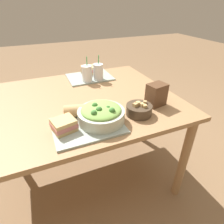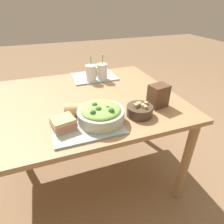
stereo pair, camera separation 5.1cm
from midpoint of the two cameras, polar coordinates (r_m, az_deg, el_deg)
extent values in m
plane|color=#846647|center=(1.80, -8.54, -17.71)|extent=(12.00, 12.00, 0.00)
cube|color=#A37A51|center=(1.34, -10.97, 3.34)|extent=(1.33, 1.07, 0.03)
cylinder|color=#A37A51|center=(1.47, 20.03, -13.64)|extent=(0.06, 0.06, 0.72)
cylinder|color=#A37A51|center=(1.96, -30.70, -4.01)|extent=(0.06, 0.06, 0.72)
cylinder|color=#A37A51|center=(2.09, 3.25, 2.99)|extent=(0.06, 0.06, 0.72)
cube|color=#99A89E|center=(1.04, -8.90, -4.14)|extent=(0.37, 0.29, 0.01)
cube|color=#99A89E|center=(1.70, -7.71, 10.51)|extent=(0.37, 0.29, 0.01)
cylinder|color=beige|center=(1.04, -4.71, -1.14)|extent=(0.26, 0.26, 0.07)
ellipsoid|color=#7FB251|center=(1.02, -4.80, 0.67)|extent=(0.22, 0.22, 0.05)
sphere|color=#38702D|center=(1.00, -2.69, 1.22)|extent=(0.02, 0.02, 0.02)
sphere|color=#427F38|center=(0.97, -1.52, 0.42)|extent=(0.03, 0.03, 0.03)
sphere|color=#427F38|center=(0.96, -7.05, -0.33)|extent=(0.03, 0.03, 0.03)
sphere|color=#38702D|center=(1.02, -6.67, 1.91)|extent=(0.03, 0.03, 0.03)
sphere|color=#427F38|center=(0.98, -5.45, 0.66)|extent=(0.03, 0.03, 0.03)
cube|color=beige|center=(1.02, -4.06, 1.15)|extent=(0.06, 0.06, 0.01)
cube|color=beige|center=(0.97, -4.38, -0.54)|extent=(0.05, 0.05, 0.01)
cylinder|color=#473828|center=(1.13, 6.93, 0.64)|extent=(0.15, 0.15, 0.06)
cylinder|color=#4C2814|center=(1.12, 7.00, 1.68)|extent=(0.14, 0.14, 0.01)
cube|color=tan|center=(1.11, 6.65, 2.56)|extent=(0.02, 0.02, 0.02)
cube|color=tan|center=(1.14, 8.73, 2.88)|extent=(0.03, 0.03, 0.02)
cube|color=tan|center=(1.09, 8.68, 1.69)|extent=(0.02, 0.02, 0.02)
cube|color=tan|center=(1.09, 5.76, 2.07)|extent=(0.03, 0.03, 0.02)
cube|color=tan|center=(1.09, 8.52, 1.63)|extent=(0.02, 0.02, 0.02)
cube|color=tan|center=(1.10, 7.79, 2.15)|extent=(0.02, 0.02, 0.02)
cube|color=tan|center=(1.02, -15.71, -4.83)|extent=(0.13, 0.12, 0.02)
cube|color=#C1706B|center=(1.00, -15.88, -3.81)|extent=(0.14, 0.13, 0.02)
cube|color=tan|center=(0.99, -16.07, -2.77)|extent=(0.13, 0.12, 0.02)
cylinder|color=tan|center=(1.10, -11.25, 0.45)|extent=(0.18, 0.11, 0.07)
cylinder|color=beige|center=(1.10, -7.00, 0.77)|extent=(0.02, 0.06, 0.07)
cube|color=tan|center=(1.77, -7.24, 12.02)|extent=(0.14, 0.13, 0.02)
cube|color=#C1706B|center=(1.77, -7.29, 12.70)|extent=(0.15, 0.14, 0.02)
cube|color=tan|center=(1.76, -7.34, 13.37)|extent=(0.14, 0.13, 0.02)
cylinder|color=tan|center=(1.79, -7.95, 12.99)|extent=(0.16, 0.10, 0.07)
cylinder|color=beige|center=(1.79, -5.64, 13.16)|extent=(0.02, 0.06, 0.07)
cylinder|color=silver|center=(1.57, -8.58, 11.34)|extent=(0.08, 0.08, 0.12)
cylinder|color=black|center=(1.57, -8.56, 11.10)|extent=(0.07, 0.07, 0.10)
cylinder|color=white|center=(1.55, -8.78, 13.58)|extent=(0.08, 0.08, 0.01)
cylinder|color=green|center=(1.54, -8.66, 14.94)|extent=(0.01, 0.02, 0.08)
cylinder|color=silver|center=(1.60, -5.14, 11.91)|extent=(0.08, 0.08, 0.12)
cylinder|color=maroon|center=(1.60, -5.13, 11.67)|extent=(0.07, 0.07, 0.10)
cylinder|color=white|center=(1.58, -5.26, 14.15)|extent=(0.08, 0.08, 0.01)
cylinder|color=green|center=(1.57, -5.11, 15.49)|extent=(0.01, 0.02, 0.08)
cube|color=brown|center=(1.23, 12.18, 5.17)|extent=(0.13, 0.11, 0.14)
camera|label=1|loc=(0.03, -91.38, -0.84)|focal=30.00mm
camera|label=2|loc=(0.03, 88.62, 0.84)|focal=30.00mm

